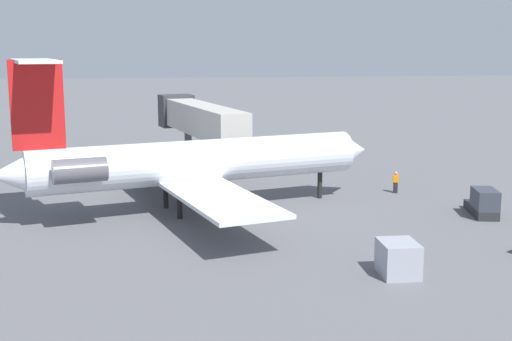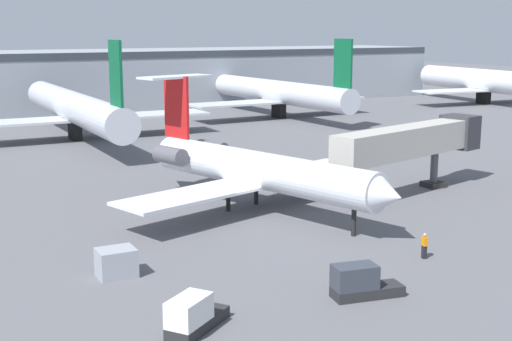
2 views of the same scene
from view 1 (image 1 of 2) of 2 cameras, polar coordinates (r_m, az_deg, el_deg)
The scene contains 6 objects.
ground_plane at distance 45.31m, azimuth -3.20°, elevation -3.99°, with size 400.00×400.00×0.10m, color #5B5B60.
regional_jet at distance 46.20m, azimuth -5.68°, elevation 0.78°, with size 24.80×26.76×10.47m.
jet_bridge at distance 61.96m, azimuth -5.02°, elevation 4.41°, with size 18.95×7.24×6.42m.
ground_crew_marshaller at distance 53.41m, azimuth 11.72°, elevation -0.97°, with size 0.35×0.45×1.69m.
baggage_tug_trailing at distance 47.79m, azimuth 18.67°, elevation -2.68°, with size 4.20×2.19×1.90m.
cargo_container_uld at distance 34.53m, azimuth 11.93°, elevation -7.30°, with size 2.29×1.88×1.72m.
Camera 1 is at (-43.70, 3.85, 11.29)m, focal length 47.30 mm.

